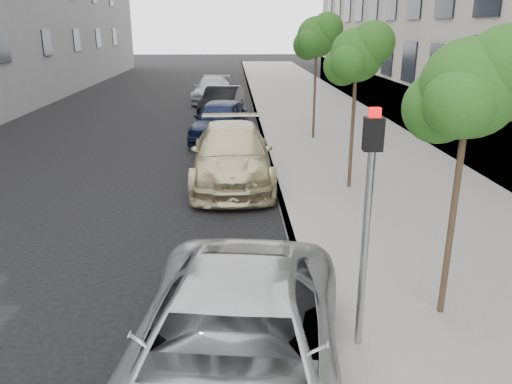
{
  "coord_description": "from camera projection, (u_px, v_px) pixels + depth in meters",
  "views": [
    {
      "loc": [
        -0.06,
        -5.29,
        4.45
      ],
      "look_at": [
        0.36,
        3.55,
        1.5
      ],
      "focal_mm": 35.0,
      "sensor_mm": 36.0,
      "label": 1
    }
  ],
  "objects": [
    {
      "name": "suv",
      "position": [
        232.0,
        154.0,
        14.78
      ],
      "size": [
        2.37,
        5.73,
        1.66
      ],
      "primitive_type": "imported",
      "rotation": [
        0.0,
        0.0,
        0.01
      ],
      "color": "#C6BA8D",
      "rests_on": "ground"
    },
    {
      "name": "tree_mid",
      "position": [
        358.0,
        55.0,
        12.96
      ],
      "size": [
        1.73,
        1.53,
        4.45
      ],
      "color": "#38281C",
      "rests_on": "sidewalk"
    },
    {
      "name": "sedan_rear",
      "position": [
        212.0,
        90.0,
        30.47
      ],
      "size": [
        2.52,
        5.22,
        1.46
      ],
      "primitive_type": "imported",
      "rotation": [
        0.0,
        0.0,
        -0.09
      ],
      "color": "#A1A4A9",
      "rests_on": "ground"
    },
    {
      "name": "minivan",
      "position": [
        233.0,
        357.0,
        5.81
      ],
      "size": [
        3.33,
        5.97,
        1.58
      ],
      "primitive_type": "imported",
      "rotation": [
        0.0,
        0.0,
        -0.13
      ],
      "color": "#B4B6B9",
      "rests_on": "ground"
    },
    {
      "name": "curb",
      "position": [
        253.0,
        105.0,
        29.19
      ],
      "size": [
        0.15,
        72.0,
        0.14
      ],
      "primitive_type": "cube",
      "color": "#9E9B93",
      "rests_on": "ground"
    },
    {
      "name": "sidewalk",
      "position": [
        306.0,
        104.0,
        29.33
      ],
      "size": [
        6.4,
        72.0,
        0.14
      ],
      "primitive_type": "cube",
      "color": "gray",
      "rests_on": "ground"
    },
    {
      "name": "signal_pole",
      "position": [
        368.0,
        206.0,
        6.49
      ],
      "size": [
        0.25,
        0.19,
        3.36
      ],
      "rotation": [
        0.0,
        0.0,
        -0.06
      ],
      "color": "#939699",
      "rests_on": "sidewalk"
    },
    {
      "name": "tree_far",
      "position": [
        317.0,
        37.0,
        19.02
      ],
      "size": [
        1.83,
        1.63,
        4.82
      ],
      "color": "#38281C",
      "rests_on": "sidewalk"
    },
    {
      "name": "sedan_blue",
      "position": [
        220.0,
        120.0,
        20.29
      ],
      "size": [
        2.68,
        5.0,
        1.62
      ],
      "primitive_type": "imported",
      "rotation": [
        0.0,
        0.0,
        -0.17
      ],
      "color": "#0F1834",
      "rests_on": "ground"
    },
    {
      "name": "sedan_black",
      "position": [
        222.0,
        102.0,
        25.32
      ],
      "size": [
        2.37,
        4.86,
        1.53
      ],
      "primitive_type": "imported",
      "rotation": [
        0.0,
        0.0,
        -0.17
      ],
      "color": "black",
      "rests_on": "ground"
    },
    {
      "name": "tree_near",
      "position": [
        472.0,
        88.0,
        6.84
      ],
      "size": [
        1.72,
        1.52,
        4.35
      ],
      "color": "#38281C",
      "rests_on": "sidewalk"
    }
  ]
}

